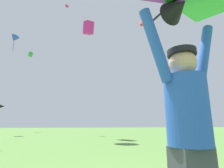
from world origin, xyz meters
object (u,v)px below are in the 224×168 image
distant_kite_magenta_high_left (67,6)px  distant_kite_green_overhead_distant (31,54)px  distant_kite_blue_mid_left (14,39)px  distant_kite_red_high_right (142,23)px  marker_flag (0,109)px  kite_flyer_person (189,131)px  distant_kite_magenta_low_right (88,28)px

distant_kite_magenta_high_left → distant_kite_green_overhead_distant: distant_kite_magenta_high_left is taller
distant_kite_magenta_high_left → distant_kite_green_overhead_distant: 10.31m
distant_kite_blue_mid_left → distant_kite_red_high_right: distant_kite_red_high_right is taller
distant_kite_red_high_right → marker_flag: (-15.37, -20.63, -18.83)m
distant_kite_red_high_right → distant_kite_green_overhead_distant: bearing=-179.6°
kite_flyer_person → distant_kite_magenta_low_right: bearing=89.7°
distant_kite_magenta_low_right → distant_kite_green_overhead_distant: bearing=120.9°
distant_kite_red_high_right → distant_kite_green_overhead_distant: (-19.58, -0.12, -8.36)m
kite_flyer_person → distant_kite_blue_mid_left: bearing=112.4°
distant_kite_red_high_right → kite_flyer_person: bearing=-112.1°
distant_kite_green_overhead_distant → kite_flyer_person: bearing=-73.5°
distant_kite_magenta_high_left → distant_kite_magenta_low_right: bearing=-68.8°
distant_kite_green_overhead_distant → marker_flag: distant_kite_green_overhead_distant is taller
kite_flyer_person → distant_kite_red_high_right: (11.35, 27.89, 19.53)m
distant_kite_magenta_high_left → marker_flag: (-1.52, -13.29, -15.11)m
distant_kite_magenta_low_right → distant_kite_red_high_right: 20.85m
marker_flag → distant_kite_magenta_high_left: bearing=83.5°
distant_kite_blue_mid_left → distant_kite_red_high_right: 23.21m
kite_flyer_person → distant_kite_red_high_right: size_ratio=1.61×
marker_flag → distant_kite_magenta_low_right: bearing=58.2°
distant_kite_red_high_right → marker_flag: 31.88m
distant_kite_magenta_low_right → distant_kite_red_high_right: distant_kite_red_high_right is taller
distant_kite_blue_mid_left → distant_kite_red_high_right: (19.52, 8.10, 9.59)m
distant_kite_magenta_high_left → marker_flag: bearing=-96.5°
distant_kite_blue_mid_left → distant_kite_green_overhead_distant: size_ratio=2.30×
kite_flyer_person → distant_kite_magenta_high_left: distant_kite_magenta_high_left is taller
kite_flyer_person → distant_kite_green_overhead_distant: size_ratio=2.13×
distant_kite_magenta_low_right → distant_kite_blue_mid_left: bearing=144.5°
kite_flyer_person → distant_kite_green_overhead_distant: distant_kite_green_overhead_distant is taller
distant_kite_blue_mid_left → marker_flag: bearing=-71.7°
distant_kite_red_high_right → distant_kite_magenta_high_left: distant_kite_red_high_right is taller
distant_kite_green_overhead_distant → marker_flag: 23.40m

